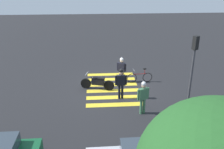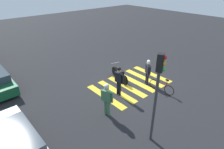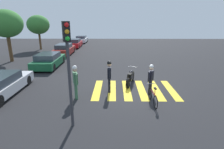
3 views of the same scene
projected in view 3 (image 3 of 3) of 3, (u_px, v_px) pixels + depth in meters
ground_plane at (134, 90)px, 11.17m from camera, size 60.00×60.00×0.00m
police_motorcycle at (130, 78)px, 11.97m from camera, size 2.14×0.86×1.05m
leaning_bicycle at (153, 97)px, 9.22m from camera, size 1.74×0.46×0.99m
officer_on_foot at (109, 74)px, 10.50m from camera, size 0.70×0.25×1.89m
officer_by_motorcycle at (151, 77)px, 10.23m from camera, size 0.60×0.40×1.76m
pedestrian_bystander at (75, 80)px, 9.59m from camera, size 0.66×0.36×1.86m
crosswalk_stripes at (134, 90)px, 11.17m from camera, size 3.34×4.95×0.01m
car_silver_sedan at (0, 85)px, 10.25m from camera, size 4.69×1.81×1.20m
car_green_compact at (49, 60)px, 16.29m from camera, size 4.46×1.91×1.26m
car_maroon_wagon at (64, 49)px, 21.90m from camera, size 4.63×1.79×1.31m
car_red_convertible at (75, 43)px, 27.65m from camera, size 4.02×1.88×1.29m
car_white_van at (82, 39)px, 33.20m from camera, size 3.93×1.85×1.25m
traffic_light_pole at (68, 59)px, 6.61m from camera, size 0.36×0.32×4.09m
street_tree_far at (6, 24)px, 17.56m from camera, size 3.13×3.13×5.06m
street_tree_end at (38, 25)px, 24.97m from camera, size 3.00×3.00×4.68m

